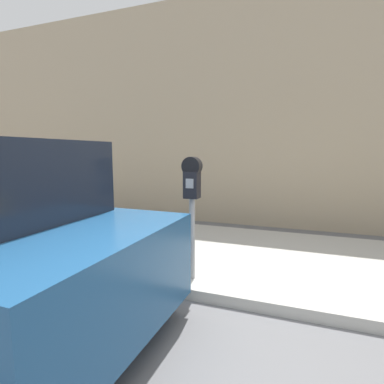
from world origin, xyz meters
name	(u,v)px	position (x,y,z in m)	size (l,w,h in m)	color
ground_plane	(203,357)	(0.00, 0.00, 0.00)	(60.00, 60.00, 0.00)	slate
sidewalk	(250,257)	(0.00, 2.20, 0.06)	(24.00, 2.80, 0.13)	#ADAAA3
building_facade	(271,110)	(0.00, 4.55, 2.45)	(24.00, 0.30, 4.91)	tan
parking_meter	(192,193)	(-0.49, 1.10, 1.14)	(0.21, 0.16, 1.41)	gray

